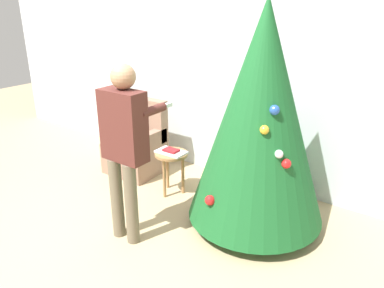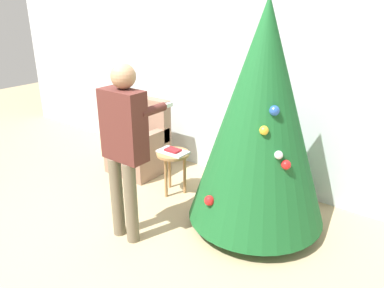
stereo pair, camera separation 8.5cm
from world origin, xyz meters
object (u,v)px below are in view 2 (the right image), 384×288
object	(u,v)px
christmas_tree	(261,116)
armchair	(140,146)
person_standing	(124,139)
side_stool	(173,160)

from	to	relation	value
christmas_tree	armchair	xyz separation A→B (m)	(-1.86, 0.24, -0.83)
armchair	person_standing	world-z (taller)	person_standing
armchair	side_stool	xyz separation A→B (m)	(0.77, -0.23, 0.08)
armchair	side_stool	size ratio (longest dim) A/B	1.87
armchair	christmas_tree	bearing A→B (deg)	-7.40
person_standing	armchair	bearing A→B (deg)	130.41
person_standing	christmas_tree	bearing A→B (deg)	45.46
christmas_tree	person_standing	world-z (taller)	christmas_tree
christmas_tree	armchair	distance (m)	2.05
christmas_tree	armchair	bearing A→B (deg)	172.60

